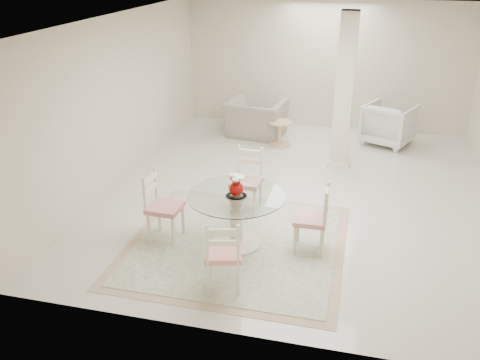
% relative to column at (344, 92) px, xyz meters
% --- Properties ---
extents(ground, '(7.00, 7.00, 0.00)m').
position_rel_column_xyz_m(ground, '(-0.50, -1.30, -1.35)').
color(ground, beige).
rests_on(ground, ground).
extents(room_shell, '(6.02, 7.02, 2.71)m').
position_rel_column_xyz_m(room_shell, '(-0.50, -1.30, 0.51)').
color(room_shell, beige).
rests_on(room_shell, ground).
extents(column, '(0.30, 0.30, 2.70)m').
position_rel_column_xyz_m(column, '(0.00, 0.00, 0.00)').
color(column, beige).
rests_on(column, ground).
extents(area_rug, '(2.82, 2.82, 0.02)m').
position_rel_column_xyz_m(area_rug, '(-1.13, -3.12, -1.34)').
color(area_rug, tan).
rests_on(area_rug, ground).
extents(dining_table, '(1.26, 1.26, 0.73)m').
position_rel_column_xyz_m(dining_table, '(-1.13, -3.12, -0.98)').
color(dining_table, '#F9EBCC').
rests_on(dining_table, ground).
extents(red_vase, '(0.22, 0.21, 0.29)m').
position_rel_column_xyz_m(red_vase, '(-1.12, -3.12, -0.48)').
color(red_vase, '#9B0704').
rests_on(red_vase, dining_table).
extents(dining_chair_east, '(0.41, 0.41, 1.01)m').
position_rel_column_xyz_m(dining_chair_east, '(-0.12, -3.03, -0.82)').
color(dining_chair_east, beige).
rests_on(dining_chair_east, ground).
extents(dining_chair_north, '(0.45, 0.45, 1.06)m').
position_rel_column_xyz_m(dining_chair_north, '(-1.21, -2.10, -0.79)').
color(dining_chair_north, '#F4E9C8').
rests_on(dining_chair_north, ground).
extents(dining_chair_west, '(0.44, 0.44, 1.05)m').
position_rel_column_xyz_m(dining_chair_west, '(-2.14, -3.20, -0.79)').
color(dining_chair_west, '#F4E5C9').
rests_on(dining_chair_west, ground).
extents(dining_chair_south, '(0.49, 0.49, 1.02)m').
position_rel_column_xyz_m(dining_chair_south, '(-1.02, -4.13, -0.82)').
color(dining_chair_south, '#F3E7C7').
rests_on(dining_chair_south, ground).
extents(recliner_taupe, '(1.29, 1.16, 0.76)m').
position_rel_column_xyz_m(recliner_taupe, '(-1.81, 1.25, -0.97)').
color(recliner_taupe, gray).
rests_on(recliner_taupe, ground).
extents(armchair_white, '(1.18, 1.19, 0.83)m').
position_rel_column_xyz_m(armchair_white, '(0.88, 1.39, -0.94)').
color(armchair_white, white).
rests_on(armchair_white, ground).
extents(side_table, '(0.47, 0.47, 0.49)m').
position_rel_column_xyz_m(side_table, '(-1.21, 0.78, -1.12)').
color(side_table, '#D5B683').
rests_on(side_table, ground).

